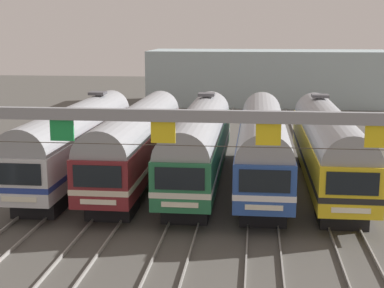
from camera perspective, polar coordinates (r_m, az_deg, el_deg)
name	(u,v)px	position (r m, az deg, el deg)	size (l,w,h in m)	color
ground_plane	(199,184)	(35.27, 0.71, -3.99)	(160.00, 160.00, 0.00)	#4C4944
track_bed	(218,134)	(51.79, 2.56, 1.04)	(16.75, 70.00, 0.15)	gray
commuter_train_silver	(77,138)	(36.19, -11.38, 0.55)	(2.88, 18.06, 5.05)	silver
commuter_train_maroon	(137,140)	(35.22, -5.46, 0.43)	(2.88, 18.06, 4.77)	maroon
commuter_train_green	(199,141)	(34.65, 0.72, 0.30)	(2.88, 18.06, 5.05)	#236B42
commuter_train_blue	(263,142)	(34.49, 7.03, 0.16)	(2.88, 18.06, 4.77)	#284C9E
commuter_train_yellow	(328,144)	(34.76, 13.32, 0.03)	(2.88, 18.06, 5.05)	gold
catenary_gantry	(163,143)	(21.02, -2.88, 0.06)	(20.48, 0.44, 6.97)	gray
maintenance_building	(268,77)	(73.41, 7.57, 6.58)	(29.60, 10.00, 6.73)	#9EB2B7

